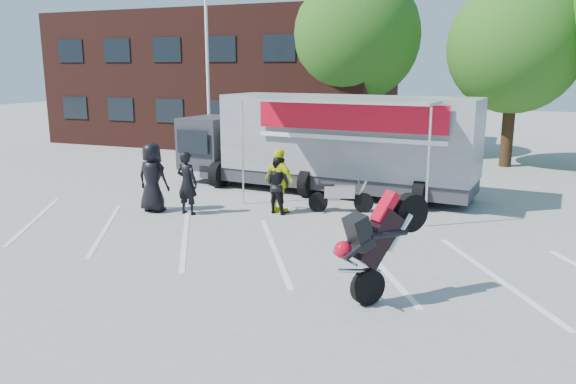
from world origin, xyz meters
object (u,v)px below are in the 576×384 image
Objects in this scene: flagpole at (212,44)px; spectator_leather_b at (187,183)px; transporter_truck at (332,192)px; spectator_leather_c at (278,185)px; spectator_leather_a at (153,178)px; tree_left at (355,36)px; tree_mid at (515,47)px; spectator_hivis at (279,181)px; stunt_bike_rider at (399,297)px; parked_motorcycle at (341,212)px.

spectator_leather_b is at bearing -67.45° from flagpole.
flagpole reaches higher than transporter_truck.
spectator_leather_c is at bearing -96.29° from transporter_truck.
spectator_leather_a is (-4.09, -4.35, 1.00)m from transporter_truck.
flagpole reaches higher than spectator_leather_a.
tree_left reaches higher than tree_mid.
transporter_truck is 5.41× the size of spectator_hivis.
spectator_leather_a is (-7.85, 3.71, 1.00)m from stunt_bike_rider.
tree_left is at bearing 54.72° from flagpole.
flagpole is 3.69× the size of stunt_bike_rider.
spectator_leather_c is 0.12m from spectator_hivis.
spectator_leather_b is 2.59m from spectator_leather_c.
tree_mid is 10.59m from transporter_truck.
flagpole is 4.16× the size of parked_motorcycle.
spectator_leather_c is at bearing -48.20° from flagpole.
spectator_leather_a is at bearing 92.15° from parked_motorcycle.
spectator_hivis reaches higher than parked_motorcycle.
transporter_truck is at bearing -24.45° from flagpole.
tree_left is 4.61× the size of spectator_hivis.
tree_mid is at bearing -125.39° from spectator_leather_a.
parked_motorcycle is at bearing -139.74° from spectator_leather_c.
flagpole reaches higher than parked_motorcycle.
tree_left is at bearing -89.25° from spectator_leather_b.
spectator_leather_a is 1.22× the size of spectator_leather_c.
spectator_leather_a is at bearing 35.51° from spectator_leather_c.
spectator_hivis is at bearing 172.20° from stunt_bike_rider.
flagpole is 0.93× the size of tree_left.
transporter_truck is at bearing -84.94° from spectator_leather_c.
tree_left is at bearing -62.01° from spectator_hivis.
flagpole is 8.90m from spectator_leather_c.
tree_left is 18.43m from stunt_bike_rider.
spectator_leather_c is at bearing -85.29° from tree_left.
tree_mid is 4.22× the size of spectator_leather_b.
spectator_leather_a is 3.68m from spectator_hivis.
tree_left is 14.01m from spectator_leather_a.
tree_mid is 15.12m from spectator_leather_b.
spectator_leather_a reaches higher than spectator_leather_c.
transporter_truck is 4.68× the size of stunt_bike_rider.
flagpole is at bearing -31.58° from spectator_leather_c.
tree_left is at bearing 105.87° from transporter_truck.
parked_motorcycle is 0.96× the size of spectator_leather_a.
transporter_truck is at bearing 4.50° from parked_motorcycle.
stunt_bike_rider is (2.73, -5.62, 0.00)m from parked_motorcycle.
spectator_hivis is at bearing -148.54° from spectator_leather_b.
parked_motorcycle is 1.06× the size of spectator_leather_b.
flagpole is 8.57m from spectator_leather_b.
transporter_truck is 8.89m from stunt_bike_rider.
spectator_leather_c is at bearing -119.07° from tree_mid.
tree_mid is at bearing -95.85° from spectator_hivis.
tree_left is 0.85× the size of transporter_truck.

